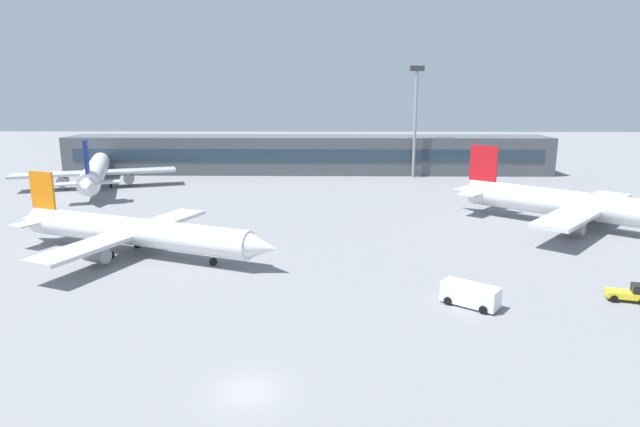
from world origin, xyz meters
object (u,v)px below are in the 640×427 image
Objects in this scene: airplane_far at (96,170)px; floodlight_tower_west at (415,114)px; airplane_near at (136,232)px; baggage_tug_yellow at (630,293)px; service_van_white at (470,295)px; airplane_mid at (596,208)px.

airplane_far is 1.76× the size of floodlight_tower_west.
baggage_tug_yellow is (52.02, -13.88, -2.09)m from airplane_near.
service_van_white reaches higher than baggage_tug_yellow.
service_van_white is 78.49m from floodlight_tower_west.
floodlight_tower_west reaches higher than airplane_near.
service_van_white is (61.96, -62.86, -2.36)m from airplane_far.
baggage_tug_yellow is (-9.45, -26.45, -2.58)m from airplane_mid.
baggage_tug_yellow is at bearing -83.30° from floodlight_tower_west.
airplane_near is 6.84× the size of service_van_white.
airplane_mid is 1.42× the size of floodlight_tower_west.
floodlight_tower_west is (6.60, 77.03, 13.54)m from service_van_white.
airplane_mid is 0.81× the size of airplane_far.
floodlight_tower_west is at bearing 110.44° from airplane_mid.
airplane_far is 88.30m from service_van_white.
floodlight_tower_west is (68.56, 14.17, 11.19)m from airplane_far.
service_van_white is at bearing -131.87° from airplane_mid.
service_van_white is (-15.49, -1.37, 0.31)m from baggage_tug_yellow.
airplane_mid is at bearing -69.56° from floodlight_tower_west.
service_van_white is (-24.93, -27.82, -2.27)m from airplane_mid.
airplane_far is at bearing -168.32° from floodlight_tower_west.
airplane_far is (-86.90, 35.04, 0.09)m from airplane_mid.
floodlight_tower_west is at bearing 96.70° from baggage_tug_yellow.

